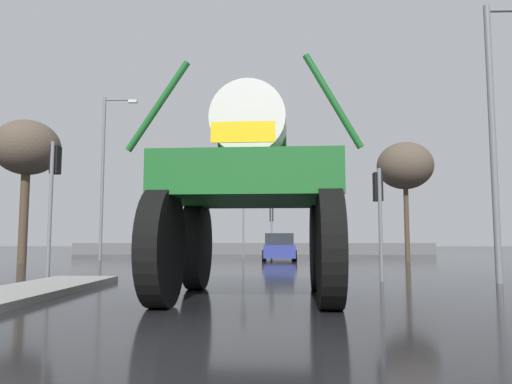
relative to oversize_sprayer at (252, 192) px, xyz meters
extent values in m
plane|color=black|center=(-1.06, 13.10, -2.16)|extent=(120.00, 120.00, 0.00)
cylinder|color=black|center=(-1.39, 1.71, -1.11)|extent=(0.49, 2.11, 2.09)
cylinder|color=black|center=(1.54, 1.58, -1.11)|extent=(0.49, 2.11, 2.09)
cylinder|color=black|center=(-1.53, -1.48, -1.11)|extent=(0.49, 2.11, 2.09)
cylinder|color=black|center=(1.40, -1.61, -1.11)|extent=(0.49, 2.11, 2.09)
cube|color=#195B23|center=(0.00, 0.05, 0.19)|extent=(3.60, 4.03, 0.80)
cube|color=#154E1E|center=(0.02, 0.45, 1.11)|extent=(1.46, 1.19, 1.03)
cylinder|color=silver|center=(-0.02, -0.51, 1.32)|extent=(1.50, 1.46, 1.44)
cylinder|color=#195B23|center=(-1.62, -1.63, 1.39)|extent=(1.15, 0.17, 1.65)
cylinder|color=#195B23|center=(1.47, -1.77, 1.42)|extent=(1.03, 0.17, 1.71)
cube|color=yellow|center=(-0.09, -1.92, 0.85)|extent=(1.10, 0.09, 0.36)
cube|color=navy|center=(0.87, 17.84, -1.63)|extent=(1.73, 4.11, 0.70)
cube|color=#23282D|center=(0.87, 17.69, -0.96)|extent=(1.57, 2.11, 0.64)
cylinder|color=black|center=(0.03, 19.20, -1.86)|extent=(0.18, 0.60, 0.60)
cylinder|color=black|center=(1.73, 19.18, -1.86)|extent=(0.18, 0.60, 0.60)
cylinder|color=black|center=(0.01, 16.50, -1.86)|extent=(0.18, 0.60, 0.60)
cylinder|color=black|center=(1.71, 16.48, -1.86)|extent=(0.18, 0.60, 0.60)
cylinder|color=slate|center=(-6.08, 4.04, -0.12)|extent=(0.11, 0.11, 4.08)
cube|color=black|center=(-6.08, 4.26, 1.40)|extent=(0.24, 0.32, 0.84)
sphere|color=red|center=(-6.08, 4.45, 1.67)|extent=(0.17, 0.17, 0.17)
sphere|color=#3C2403|center=(-6.08, 4.45, 1.40)|extent=(0.17, 0.17, 0.17)
sphere|color=black|center=(-6.08, 4.45, 1.13)|extent=(0.17, 0.17, 0.17)
cylinder|color=slate|center=(3.53, 4.04, -0.54)|extent=(0.11, 0.11, 3.24)
cube|color=black|center=(3.53, 4.26, 0.56)|extent=(0.24, 0.32, 0.84)
sphere|color=red|center=(3.53, 4.45, 0.83)|extent=(0.17, 0.17, 0.17)
sphere|color=#3C2403|center=(3.53, 4.45, 0.56)|extent=(0.17, 0.17, 0.17)
sphere|color=black|center=(3.53, 4.45, 0.29)|extent=(0.17, 0.17, 0.17)
cylinder|color=slate|center=(0.44, 20.59, -0.54)|extent=(0.11, 0.11, 3.24)
cube|color=black|center=(0.44, 20.81, 0.56)|extent=(0.24, 0.32, 0.84)
sphere|color=red|center=(0.44, 21.00, 0.83)|extent=(0.17, 0.17, 0.17)
sphere|color=#3C2403|center=(0.44, 21.00, 0.56)|extent=(0.17, 0.17, 0.17)
sphere|color=black|center=(0.44, 21.00, 0.29)|extent=(0.17, 0.17, 0.17)
cylinder|color=slate|center=(-1.32, 20.59, -0.07)|extent=(0.11, 0.11, 4.17)
cube|color=black|center=(-1.32, 20.81, 1.50)|extent=(0.24, 0.32, 0.84)
sphere|color=red|center=(-1.32, 21.00, 1.77)|extent=(0.17, 0.17, 0.17)
sphere|color=#3C2403|center=(-1.32, 21.00, 1.50)|extent=(0.17, 0.17, 0.17)
sphere|color=black|center=(-1.32, 21.00, 1.23)|extent=(0.17, 0.17, 0.17)
cylinder|color=slate|center=(6.55, 3.46, 1.75)|extent=(0.18, 0.18, 7.82)
cylinder|color=slate|center=(7.24, 3.46, 5.51)|extent=(1.38, 0.10, 0.10)
cylinder|color=slate|center=(-9.30, 17.59, 2.57)|extent=(0.18, 0.18, 9.45)
cylinder|color=slate|center=(-8.47, 17.59, 7.15)|extent=(1.66, 0.10, 0.10)
cube|color=silver|center=(-7.64, 17.59, 7.05)|extent=(0.50, 0.24, 0.16)
cylinder|color=#473828|center=(-11.99, 14.06, 0.19)|extent=(0.43, 0.43, 4.68)
ellipsoid|color=brown|center=(-11.99, 14.06, 3.68)|extent=(3.29, 3.29, 2.79)
cylinder|color=#473828|center=(7.62, 16.15, -0.12)|extent=(0.26, 0.26, 4.08)
ellipsoid|color=brown|center=(7.62, 16.15, 2.97)|extent=(2.98, 2.98, 2.53)
cube|color=#59595B|center=(-1.06, 28.12, -1.71)|extent=(28.25, 0.24, 0.90)
camera|label=1|loc=(0.38, -10.08, -0.97)|focal=34.33mm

